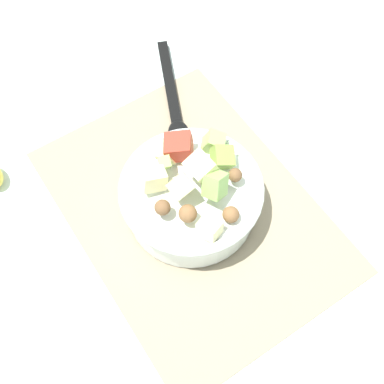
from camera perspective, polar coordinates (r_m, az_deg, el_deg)
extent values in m
plane|color=silver|center=(0.79, -0.08, -2.04)|extent=(2.40, 2.40, 0.00)
cube|color=gray|center=(0.79, -0.08, -1.94)|extent=(0.47, 0.34, 0.01)
cylinder|color=white|center=(0.76, 0.00, -0.69)|extent=(0.19, 0.19, 0.06)
torus|color=white|center=(0.73, 0.00, 0.48)|extent=(0.21, 0.21, 0.02)
cube|color=beige|center=(0.75, -3.01, 4.25)|extent=(0.04, 0.04, 0.03)
cube|color=#A3CC6B|center=(0.73, -3.17, 3.24)|extent=(0.03, 0.02, 0.03)
sphere|color=brown|center=(0.72, 4.79, 1.87)|extent=(0.03, 0.03, 0.03)
sphere|color=brown|center=(0.69, -0.47, -2.39)|extent=(0.04, 0.04, 0.04)
cube|color=#8CB74C|center=(0.74, 3.39, 3.88)|extent=(0.04, 0.04, 0.04)
cube|color=#BC3828|center=(0.74, -1.49, 5.04)|extent=(0.05, 0.06, 0.03)
cube|color=#93C160|center=(0.70, 2.56, 0.82)|extent=(0.04, 0.04, 0.05)
cube|color=beige|center=(0.72, -4.38, 1.74)|extent=(0.05, 0.05, 0.04)
cube|color=#E5D684|center=(0.70, -1.28, 0.69)|extent=(0.04, 0.04, 0.04)
cube|color=beige|center=(0.70, 1.07, 2.70)|extent=(0.04, 0.04, 0.04)
sphere|color=brown|center=(0.70, 4.31, -2.49)|extent=(0.04, 0.03, 0.04)
sphere|color=brown|center=(0.70, -3.28, -1.71)|extent=(0.03, 0.03, 0.03)
cube|color=#A3CC6B|center=(0.76, 2.34, 5.44)|extent=(0.04, 0.04, 0.04)
cube|color=beige|center=(0.69, 1.94, -3.99)|extent=(0.04, 0.04, 0.03)
ellipsoid|color=black|center=(0.85, -1.44, 6.39)|extent=(0.07, 0.06, 0.01)
cube|color=black|center=(0.93, -2.51, 11.97)|extent=(0.18, 0.10, 0.01)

